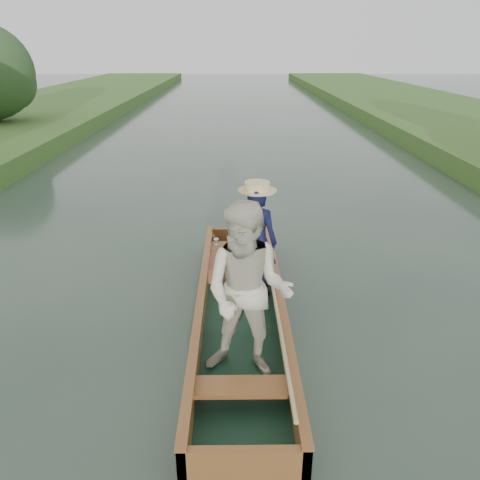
{
  "coord_description": "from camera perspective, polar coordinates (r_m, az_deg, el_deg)",
  "views": [
    {
      "loc": [
        -0.07,
        -5.28,
        3.4
      ],
      "look_at": [
        0.0,
        0.6,
        0.95
      ],
      "focal_mm": 35.0,
      "sensor_mm": 36.0,
      "label": 1
    }
  ],
  "objects": [
    {
      "name": "punt",
      "position": [
        5.63,
        0.75,
        -5.89
      ],
      "size": [
        1.18,
        5.0,
        2.03
      ],
      "color": "black",
      "rests_on": "ground"
    },
    {
      "name": "ground",
      "position": [
        6.28,
        0.06,
        -10.16
      ],
      "size": [
        120.0,
        120.0,
        0.0
      ],
      "primitive_type": "plane",
      "color": "#283D30",
      "rests_on": "ground"
    },
    {
      "name": "trees_far",
      "position": [
        14.22,
        -20.5,
        17.43
      ],
      "size": [
        21.99,
        12.33,
        4.52
      ],
      "color": "#47331E",
      "rests_on": "ground"
    }
  ]
}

